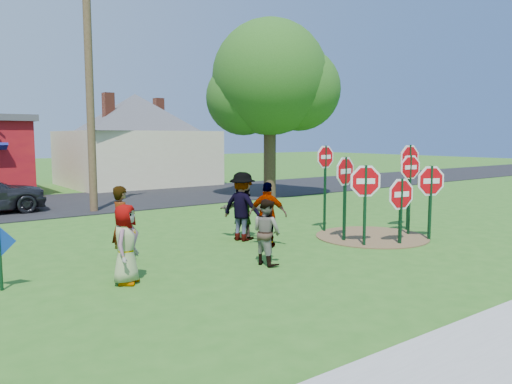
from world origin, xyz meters
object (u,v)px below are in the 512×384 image
Objects in this scene: stop_sign_a at (365,188)px; stop_sign_b at (325,166)px; stop_sign_c at (410,176)px; leafy_tree at (272,84)px; stop_sign_d at (409,165)px; person_a at (126,244)px; person_b at (122,225)px; utility_pole at (89,78)px.

stop_sign_b is (0.57, 2.07, 0.45)m from stop_sign_a.
stop_sign_c is 0.30× the size of leafy_tree.
person_a is at bearing -175.23° from stop_sign_d.
stop_sign_d is at bearing -32.03° from stop_sign_b.
stop_sign_b is 2.64m from stop_sign_d.
person_b is at bearing 179.46° from stop_sign_c.
stop_sign_b is 1.74× the size of person_a.
leafy_tree reaches higher than stop_sign_c.
leafy_tree is at bearing -5.46° from utility_pole.
stop_sign_a is 1.45× the size of person_a.
stop_sign_b is 8.98m from leafy_tree.
leafy_tree is at bearing 89.29° from stop_sign_c.
leafy_tree is (3.85, 7.42, 3.27)m from stop_sign_b.
stop_sign_b is at bearing -87.13° from person_b.
stop_sign_d reaches higher than stop_sign_c.
stop_sign_c is (1.63, -1.83, -0.27)m from stop_sign_b.
utility_pole reaches higher than stop_sign_d.
stop_sign_a is at bearing -161.11° from stop_sign_c.
utility_pole is 8.17m from leafy_tree.
person_b is (-6.37, 0.05, -1.12)m from stop_sign_b.
stop_sign_b reaches higher than person_a.
stop_sign_a is 0.28× the size of leafy_tree.
person_a is at bearing -156.11° from stop_sign_a.
person_b is 9.39m from utility_pole.
stop_sign_c is 1.39× the size of person_b.
stop_sign_a reaches higher than person_a.
stop_sign_c reaches higher than stop_sign_a.
leafy_tree is (4.42, 9.49, 3.72)m from stop_sign_a.
utility_pole is (-4.28, 8.20, 3.05)m from stop_sign_b.
utility_pole is at bearing 25.80° from person_a.
person_a is (-9.23, -0.25, -1.21)m from stop_sign_d.
stop_sign_d reaches higher than stop_sign_b.
leafy_tree is (8.13, -0.78, 0.22)m from utility_pole.
stop_sign_a is at bearing -107.49° from stop_sign_b.
stop_sign_c is at bearing -50.42° from stop_sign_b.
stop_sign_c is (2.20, 0.24, 0.18)m from stop_sign_a.
utility_pole is at bearing 133.27° from stop_sign_c.
leafy_tree reaches higher than person_b.
stop_sign_c is at bearing -103.44° from leafy_tree.
utility_pole is at bearing 174.54° from leafy_tree.
person_a is at bearing -105.21° from utility_pole.
person_a is 0.19× the size of leafy_tree.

